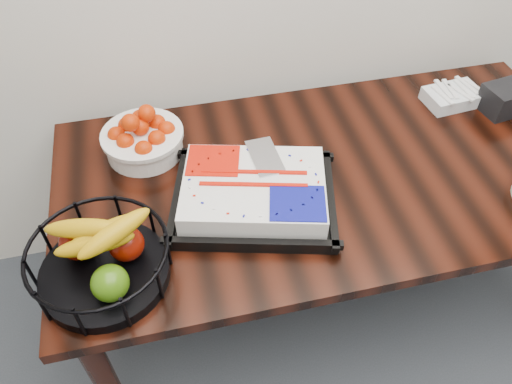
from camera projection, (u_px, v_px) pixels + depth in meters
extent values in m
cube|color=black|center=(333.00, 174.00, 1.64)|extent=(1.80, 0.90, 0.04)
cylinder|color=black|center=(108.00, 384.00, 1.54)|extent=(0.07, 0.07, 0.71)
cylinder|color=black|center=(102.00, 209.00, 2.03)|extent=(0.07, 0.07, 0.71)
cylinder|color=black|center=(467.00, 148.00, 2.29)|extent=(0.07, 0.07, 0.71)
cube|color=black|center=(254.00, 201.00, 1.52)|extent=(0.56, 0.49, 0.02)
cube|color=white|center=(254.00, 190.00, 1.49)|extent=(0.49, 0.41, 0.07)
cube|color=red|center=(206.00, 168.00, 1.49)|extent=(0.19, 0.17, 0.00)
cube|color=#0B0F81|center=(303.00, 194.00, 1.42)|extent=(0.19, 0.17, 0.00)
cube|color=silver|center=(256.00, 155.00, 1.53)|extent=(0.09, 0.17, 0.00)
cylinder|color=white|center=(144.00, 143.00, 1.66)|extent=(0.25, 0.25, 0.08)
cylinder|color=white|center=(142.00, 134.00, 1.63)|extent=(0.27, 0.27, 0.01)
cylinder|color=black|center=(105.00, 273.00, 1.33)|extent=(0.34, 0.34, 0.03)
torus|color=black|center=(96.00, 250.00, 1.26)|extent=(0.37, 0.37, 0.01)
cube|color=silver|center=(453.00, 97.00, 1.86)|extent=(0.21, 0.15, 0.05)
cube|color=black|center=(504.00, 99.00, 1.81)|extent=(0.16, 0.14, 0.10)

